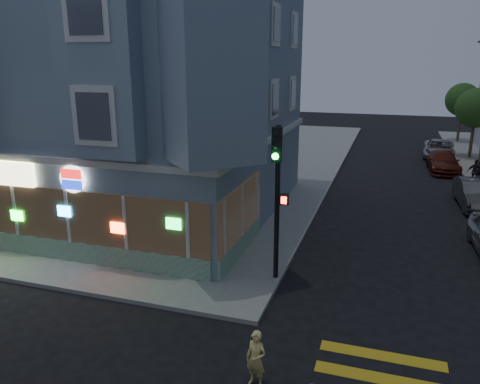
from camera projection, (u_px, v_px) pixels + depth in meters
The scene contains 12 objects.
ground at pixel (131, 346), 12.68m from camera, with size 120.00×120.00×0.00m, color black.
sidewalk_nw at pixel (132, 155), 37.71m from camera, with size 33.00×42.00×0.15m, color gray.
corner_building at pixel (133, 95), 22.92m from camera, with size 14.60×14.60×11.40m.
street_tree_near at pixel (476, 108), 35.43m from camera, with size 3.00×3.00×5.30m.
street_tree_far at pixel (462, 100), 42.75m from camera, with size 3.00×3.00×5.30m.
running_child at pixel (256, 359), 10.97m from camera, with size 0.52×0.34×1.43m, color #ECD878.
pedestrian_a at pixel (480, 175), 26.74m from camera, with size 0.92×0.72×1.90m, color black.
pedestrian_b at pixel (475, 172), 28.28m from camera, with size 0.91×0.38×1.56m, color #26232B.
parked_car_b at pixel (476, 194), 24.36m from camera, with size 1.56×4.46×1.47m, color #3A3D3F.
parked_car_c at pixel (443, 162), 32.29m from camera, with size 1.91×4.70×1.36m, color #5E1F15.
parked_car_d at pixel (439, 149), 37.02m from camera, with size 2.26×4.90×1.36m, color #A1A6AB.
traffic_signal at pixel (277, 178), 15.27m from camera, with size 0.66×0.60×5.32m.
Camera 1 is at (6.23, -9.60, 7.49)m, focal length 35.00 mm.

